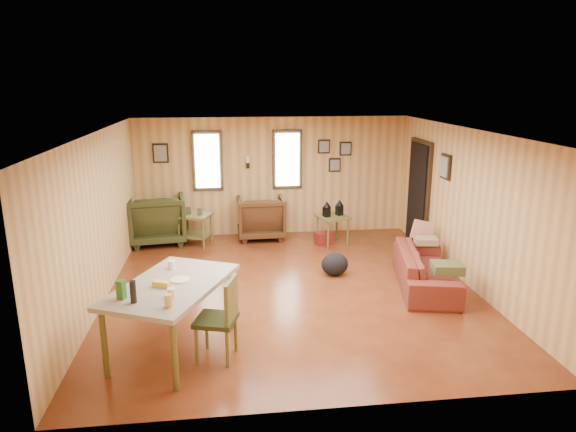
{
  "coord_description": "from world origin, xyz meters",
  "views": [
    {
      "loc": [
        -0.94,
        -7.28,
        3.1
      ],
      "look_at": [
        0.0,
        0.4,
        1.05
      ],
      "focal_mm": 32.0,
      "sensor_mm": 36.0,
      "label": 1
    }
  ],
  "objects_px": {
    "recliner_brown": "(261,215)",
    "recliner_green": "(157,216)",
    "sofa": "(426,263)",
    "side_table": "(333,214)",
    "end_table": "(195,224)",
    "dining_table": "(171,290)"
  },
  "relations": [
    {
      "from": "recliner_brown",
      "to": "recliner_green",
      "type": "relative_size",
      "value": 0.89
    },
    {
      "from": "sofa",
      "to": "dining_table",
      "type": "bearing_deg",
      "value": 124.97
    },
    {
      "from": "side_table",
      "to": "dining_table",
      "type": "bearing_deg",
      "value": -125.26
    },
    {
      "from": "dining_table",
      "to": "recliner_brown",
      "type": "bearing_deg",
      "value": 97.42
    },
    {
      "from": "sofa",
      "to": "side_table",
      "type": "bearing_deg",
      "value": 35.65
    },
    {
      "from": "sofa",
      "to": "recliner_brown",
      "type": "xyz_separation_m",
      "value": [
        -2.34,
        2.86,
        0.09
      ]
    },
    {
      "from": "recliner_brown",
      "to": "dining_table",
      "type": "height_order",
      "value": "dining_table"
    },
    {
      "from": "end_table",
      "to": "dining_table",
      "type": "distance_m",
      "value": 4.11
    },
    {
      "from": "sofa",
      "to": "dining_table",
      "type": "relative_size",
      "value": 1.03
    },
    {
      "from": "sofa",
      "to": "recliner_green",
      "type": "height_order",
      "value": "recliner_green"
    },
    {
      "from": "recliner_brown",
      "to": "recliner_green",
      "type": "bearing_deg",
      "value": 1.1
    },
    {
      "from": "recliner_green",
      "to": "dining_table",
      "type": "xyz_separation_m",
      "value": [
        0.69,
        -4.32,
        0.24
      ]
    },
    {
      "from": "end_table",
      "to": "dining_table",
      "type": "height_order",
      "value": "dining_table"
    },
    {
      "from": "recliner_green",
      "to": "side_table",
      "type": "xyz_separation_m",
      "value": [
        3.39,
        -0.5,
        0.06
      ]
    },
    {
      "from": "sofa",
      "to": "recliner_brown",
      "type": "bearing_deg",
      "value": 51.65
    },
    {
      "from": "sofa",
      "to": "recliner_green",
      "type": "xyz_separation_m",
      "value": [
        -4.37,
        2.78,
        0.15
      ]
    },
    {
      "from": "recliner_green",
      "to": "end_table",
      "type": "bearing_deg",
      "value": 155.93
    },
    {
      "from": "recliner_green",
      "to": "end_table",
      "type": "xyz_separation_m",
      "value": [
        0.74,
        -0.22,
        -0.12
      ]
    },
    {
      "from": "sofa",
      "to": "end_table",
      "type": "relative_size",
      "value": 2.64
    },
    {
      "from": "sofa",
      "to": "recliner_green",
      "type": "distance_m",
      "value": 5.18
    },
    {
      "from": "end_table",
      "to": "dining_table",
      "type": "xyz_separation_m",
      "value": [
        -0.05,
        -4.1,
        0.35
      ]
    },
    {
      "from": "recliner_green",
      "to": "end_table",
      "type": "relative_size",
      "value": 1.43
    }
  ]
}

